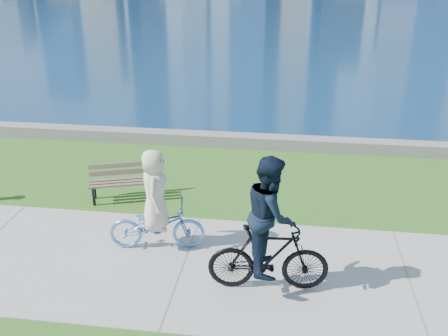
# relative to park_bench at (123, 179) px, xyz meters

# --- Properties ---
(ground) EXTENTS (320.00, 320.00, 0.00)m
(ground) POSITION_rel_park_bench_xyz_m (1.92, -2.52, -0.49)
(ground) COLOR #285716
(ground) RESTS_ON ground
(concrete_path) EXTENTS (80.00, 3.50, 0.02)m
(concrete_path) POSITION_rel_park_bench_xyz_m (1.92, -2.52, -0.48)
(concrete_path) COLOR gray
(concrete_path) RESTS_ON ground
(seawall) EXTENTS (90.00, 0.50, 0.35)m
(seawall) POSITION_rel_park_bench_xyz_m (1.92, 3.68, -0.31)
(seawall) COLOR slate
(seawall) RESTS_ON ground
(park_bench) EXTENTS (1.63, 0.98, 0.80)m
(park_bench) POSITION_rel_park_bench_xyz_m (0.00, 0.00, 0.00)
(park_bench) COLOR black
(park_bench) RESTS_ON ground
(cyclist_woman) EXTENTS (0.90, 1.89, 2.01)m
(cyclist_woman) POSITION_rel_park_bench_xyz_m (1.31, -1.97, 0.28)
(cyclist_woman) COLOR #5487CD
(cyclist_woman) RESTS_ON ground
(cyclist_man) EXTENTS (0.82, 2.05, 2.41)m
(cyclist_man) POSITION_rel_park_bench_xyz_m (3.48, -2.97, 0.54)
(cyclist_man) COLOR black
(cyclist_man) RESTS_ON ground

